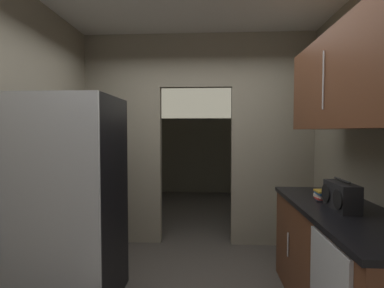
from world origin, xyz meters
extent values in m
cube|color=gray|center=(-1.01, 1.62, 1.40)|extent=(1.02, 0.12, 2.80)
cube|color=gray|center=(0.98, 1.62, 1.40)|extent=(1.07, 0.12, 2.80)
cube|color=gray|center=(-0.03, 1.62, 2.45)|extent=(0.95, 0.12, 0.70)
cube|color=gray|center=(0.00, 4.97, 1.40)|extent=(3.04, 0.10, 2.80)
cube|color=gray|center=(-1.47, 3.30, 1.40)|extent=(0.10, 3.35, 2.80)
cube|color=gray|center=(1.47, 3.30, 1.40)|extent=(0.10, 3.35, 2.80)
cube|color=black|center=(-1.08, 0.18, 0.91)|extent=(0.84, 0.74, 1.82)
cube|color=#B7BABC|center=(-1.08, -0.21, 0.91)|extent=(0.84, 0.03, 1.82)
cube|color=brown|center=(1.19, -0.05, 0.44)|extent=(0.62, 1.81, 0.88)
cube|color=black|center=(1.19, -0.05, 0.90)|extent=(0.66, 1.81, 0.04)
cylinder|color=#B7BABC|center=(0.87, 0.35, 0.48)|extent=(0.01, 0.01, 0.22)
cube|color=brown|center=(1.19, -0.05, 1.90)|extent=(0.34, 1.63, 0.73)
cylinder|color=#B7BABC|center=(1.01, -0.05, 1.90)|extent=(0.01, 0.01, 0.44)
cube|color=black|center=(1.16, -0.06, 1.02)|extent=(0.14, 0.36, 0.21)
cylinder|color=#262626|center=(1.16, -0.06, 1.15)|extent=(0.02, 0.25, 0.02)
cylinder|color=black|center=(1.08, -0.17, 1.02)|extent=(0.01, 0.14, 0.14)
cylinder|color=black|center=(1.08, 0.05, 1.02)|extent=(0.01, 0.14, 0.14)
cube|color=black|center=(1.13, 0.24, 0.93)|extent=(0.14, 0.17, 0.01)
cube|color=red|center=(1.13, 0.24, 0.94)|extent=(0.12, 0.12, 0.01)
cube|color=beige|center=(1.14, 0.24, 0.96)|extent=(0.13, 0.14, 0.03)
cube|color=#2D609E|center=(1.13, 0.24, 0.98)|extent=(0.11, 0.14, 0.02)
cube|color=gold|center=(1.13, 0.23, 1.00)|extent=(0.11, 0.14, 0.01)
camera|label=1|loc=(0.15, -2.34, 1.52)|focal=27.60mm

